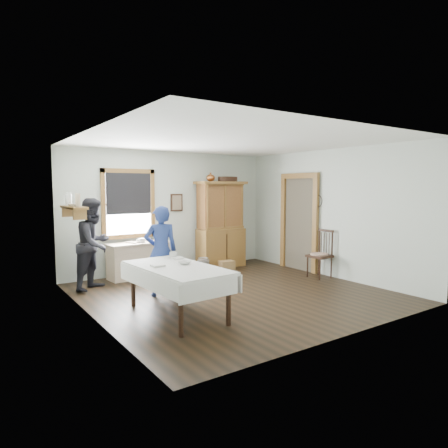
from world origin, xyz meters
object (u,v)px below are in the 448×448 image
object	(u,v)px
china_hutch	(221,224)
wicker_basket	(227,265)
pail	(203,266)
woman_blue	(161,254)
figure_dark	(94,247)
spindle_chair	(320,254)
work_counter	(138,260)
dining_table	(177,291)

from	to	relation	value
china_hutch	wicker_basket	size ratio (longest dim) A/B	5.91
pail	woman_blue	bearing A→B (deg)	-143.11
figure_dark	woman_blue	bearing A→B (deg)	-92.74
spindle_chair	pail	world-z (taller)	spindle_chair
spindle_chair	woman_blue	bearing A→B (deg)	165.54
figure_dark	work_counter	bearing A→B (deg)	-15.92
figure_dark	dining_table	bearing A→B (deg)	-115.61
work_counter	wicker_basket	xyz separation A→B (m)	(1.99, -0.39, -0.27)
pail	woman_blue	world-z (taller)	woman_blue
dining_table	spindle_chair	bearing A→B (deg)	8.28
china_hutch	wicker_basket	xyz separation A→B (m)	(-0.10, -0.39, -0.92)
pail	figure_dark	bearing A→B (deg)	-178.10
china_hutch	figure_dark	world-z (taller)	china_hutch
china_hutch	dining_table	size ratio (longest dim) A/B	1.10
dining_table	china_hutch	bearing A→B (deg)	46.13
china_hutch	dining_table	bearing A→B (deg)	-132.18
wicker_basket	woman_blue	world-z (taller)	woman_blue
dining_table	woman_blue	distance (m)	1.22
spindle_chair	wicker_basket	world-z (taller)	spindle_chair
work_counter	pail	distance (m)	1.44
pail	woman_blue	size ratio (longest dim) A/B	0.19
work_counter	figure_dark	bearing A→B (deg)	-161.08
work_counter	dining_table	bearing A→B (deg)	-104.90
pail	wicker_basket	size ratio (longest dim) A/B	0.82
work_counter	woman_blue	world-z (taller)	woman_blue
dining_table	wicker_basket	size ratio (longest dim) A/B	5.35
wicker_basket	woman_blue	bearing A→B (deg)	-152.02
china_hutch	spindle_chair	size ratio (longest dim) A/B	2.01
wicker_basket	woman_blue	distance (m)	2.59
spindle_chair	woman_blue	size ratio (longest dim) A/B	0.69
pail	dining_table	bearing A→B (deg)	-128.82
work_counter	woman_blue	xyz separation A→B (m)	(-0.22, -1.57, 0.36)
china_hutch	figure_dark	xyz separation A→B (m)	(-3.14, -0.45, -0.23)
spindle_chair	wicker_basket	size ratio (longest dim) A/B	2.95
woman_blue	work_counter	bearing A→B (deg)	-83.13
wicker_basket	woman_blue	size ratio (longest dim) A/B	0.24
spindle_chair	pail	bearing A→B (deg)	130.16
china_hutch	spindle_chair	bearing A→B (deg)	-62.46
dining_table	pail	size ratio (longest dim) A/B	6.50
china_hutch	dining_table	xyz separation A→B (m)	(-2.59, -2.70, -0.65)
work_counter	figure_dark	size ratio (longest dim) A/B	0.83
china_hutch	wicker_basket	distance (m)	1.00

